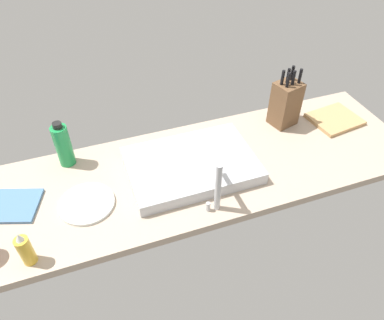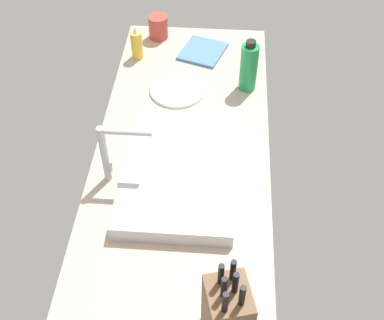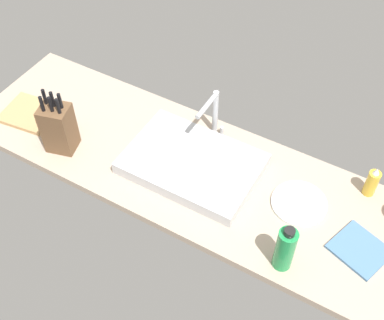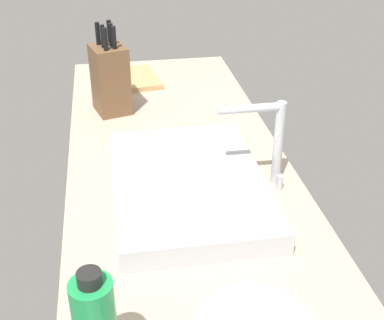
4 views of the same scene
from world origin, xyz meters
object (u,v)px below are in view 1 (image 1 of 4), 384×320
object	(u,v)px
knife_block	(286,103)
soap_bottle	(25,250)
cutting_board	(335,119)
water_bottle	(63,145)
dish_towel	(14,206)
dinner_plate	(87,203)
faucet	(215,178)
sink_basin	(192,166)

from	to	relation	value
knife_block	soap_bottle	xyz separation A→B (cm)	(117.24, 39.56, -4.99)
cutting_board	water_bottle	bearing A→B (deg)	-5.86
water_bottle	dish_towel	world-z (taller)	water_bottle
water_bottle	dinner_plate	bearing A→B (deg)	98.95
faucet	soap_bottle	distance (cm)	67.22
sink_basin	soap_bottle	distance (cm)	68.85
faucet	soap_bottle	size ratio (longest dim) A/B	1.54
sink_basin	dinner_plate	size ratio (longest dim) A/B	2.46
sink_basin	dinner_plate	bearing A→B (deg)	5.65
knife_block	dinner_plate	bearing A→B (deg)	-2.80
cutting_board	soap_bottle	distance (cm)	145.87
sink_basin	water_bottle	bearing A→B (deg)	-24.78
knife_block	dinner_plate	world-z (taller)	knife_block
knife_block	water_bottle	size ratio (longest dim) A/B	1.36
knife_block	water_bottle	world-z (taller)	knife_block
cutting_board	soap_bottle	xyz separation A→B (cm)	(142.18, 32.18, 5.34)
cutting_board	dish_towel	bearing A→B (deg)	2.17
water_bottle	knife_block	bearing A→B (deg)	176.87
water_bottle	dinner_plate	xyz separation A→B (cm)	(-4.19, 26.59, -9.14)
knife_block	soap_bottle	world-z (taller)	knife_block
dinner_plate	knife_block	bearing A→B (deg)	-167.65
faucet	cutting_board	world-z (taller)	faucet
soap_bottle	dinner_plate	world-z (taller)	soap_bottle
cutting_board	dish_towel	distance (cm)	147.43
soap_bottle	water_bottle	size ratio (longest dim) A/B	0.68
sink_basin	soap_bottle	xyz separation A→B (cm)	(64.87, 22.81, 3.58)
faucet	dinner_plate	world-z (taller)	faucet
faucet	dinner_plate	distance (cm)	50.21
faucet	dish_towel	distance (cm)	76.87
knife_block	dish_towel	size ratio (longest dim) A/B	1.57
cutting_board	water_bottle	size ratio (longest dim) A/B	1.07
faucet	dish_towel	world-z (taller)	faucet
water_bottle	dish_towel	bearing A→B (deg)	40.19
sink_basin	water_bottle	xyz separation A→B (cm)	(48.17, -22.24, 7.08)
sink_basin	knife_block	distance (cm)	55.65
soap_bottle	water_bottle	bearing A→B (deg)	-110.34
faucet	dish_towel	bearing A→B (deg)	-18.34
sink_basin	faucet	xyz separation A→B (cm)	(-1.88, 20.05, 11.00)
sink_basin	cutting_board	distance (cm)	77.90
soap_bottle	dish_towel	distance (cm)	27.67
soap_bottle	dinner_plate	bearing A→B (deg)	-138.54
sink_basin	knife_block	bearing A→B (deg)	-162.27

